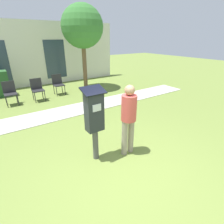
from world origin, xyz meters
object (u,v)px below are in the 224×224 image
person_standing (129,115)px  outdoor_chair_left (10,91)px  outdoor_chair_right (58,83)px  parking_meter (94,116)px  outdoor_chair_middle (37,88)px

person_standing → outdoor_chair_left: (-1.77, 4.96, -0.40)m
outdoor_chair_left → outdoor_chair_right: bearing=7.3°
outdoor_chair_left → outdoor_chair_right: size_ratio=1.00×
parking_meter → outdoor_chair_right: 5.13m
outdoor_chair_left → outdoor_chair_middle: (0.98, -0.08, 0.00)m
outdoor_chair_middle → person_standing: bearing=-87.1°
outdoor_chair_left → outdoor_chair_right: same height
outdoor_chair_left → outdoor_chair_middle: size_ratio=1.00×
person_standing → outdoor_chair_right: (0.20, 5.25, -0.40)m
parking_meter → person_standing: bearing=-17.9°
outdoor_chair_middle → parking_meter: bearing=-95.1°
person_standing → outdoor_chair_middle: person_standing is taller
parking_meter → outdoor_chair_middle: size_ratio=1.77×
person_standing → outdoor_chair_middle: 4.96m
parking_meter → outdoor_chair_middle: 4.68m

